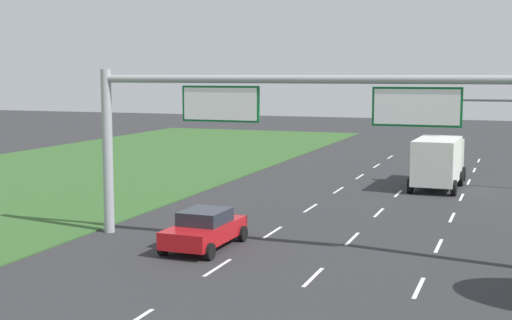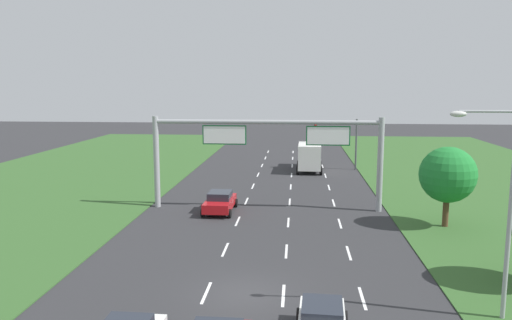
# 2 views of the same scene
# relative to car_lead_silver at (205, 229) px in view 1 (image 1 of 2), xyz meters

# --- Properties ---
(lane_dashes_inner_left) EXTENTS (0.14, 68.40, 0.01)m
(lane_dashes_inner_left) POSITION_rel_car_lead_silver_xyz_m (1.61, 0.55, -0.77)
(lane_dashes_inner_left) COLOR white
(lane_dashes_inner_left) RESTS_ON ground_plane
(lane_dashes_inner_right) EXTENTS (0.14, 68.40, 0.01)m
(lane_dashes_inner_right) POSITION_rel_car_lead_silver_xyz_m (5.11, 0.55, -0.77)
(lane_dashes_inner_right) COLOR white
(lane_dashes_inner_right) RESTS_ON ground_plane
(lane_dashes_slip) EXTENTS (0.14, 68.40, 0.01)m
(lane_dashes_slip) POSITION_rel_car_lead_silver_xyz_m (8.61, 0.55, -0.77)
(lane_dashes_slip) COLOR white
(lane_dashes_slip) RESTS_ON ground_plane
(car_lead_silver) EXTENTS (2.22, 4.32, 1.51)m
(car_lead_silver) POSITION_rel_car_lead_silver_xyz_m (0.00, 0.00, 0.00)
(car_lead_silver) COLOR red
(car_lead_silver) RESTS_ON ground_plane
(box_truck) EXTENTS (2.80, 7.32, 3.02)m
(box_truck) POSITION_rel_car_lead_silver_xyz_m (7.01, 18.77, 0.88)
(box_truck) COLOR silver
(box_truck) RESTS_ON ground_plane
(sign_gantry) EXTENTS (17.24, 0.44, 7.00)m
(sign_gantry) POSITION_rel_car_lead_silver_xyz_m (3.50, 1.17, 4.13)
(sign_gantry) COLOR #9EA0A5
(sign_gantry) RESTS_ON ground_plane
(traffic_light_mast) EXTENTS (4.76, 0.49, 5.60)m
(traffic_light_mast) POSITION_rel_car_lead_silver_xyz_m (10.20, 19.61, 3.09)
(traffic_light_mast) COLOR #47494F
(traffic_light_mast) RESTS_ON ground_plane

